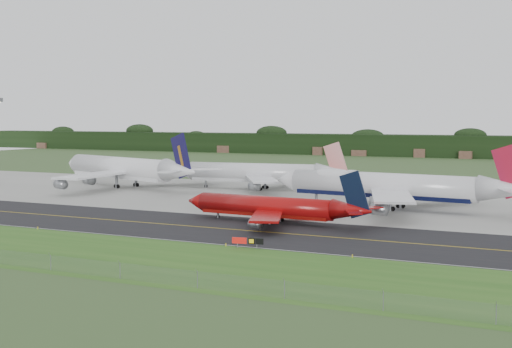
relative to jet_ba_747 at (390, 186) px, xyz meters
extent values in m
plane|color=#304B23|center=(-18.41, -39.56, -5.46)|extent=(600.00, 600.00, 0.00)
cube|color=#29581A|center=(-18.41, -74.56, -5.45)|extent=(400.00, 30.00, 0.01)
cube|color=black|center=(-18.41, -43.56, -5.45)|extent=(400.00, 32.00, 0.02)
cube|color=gray|center=(-18.41, 11.44, -5.45)|extent=(400.00, 78.00, 0.01)
cube|color=gold|center=(-18.41, -43.56, -5.43)|extent=(400.00, 0.40, 0.00)
cube|color=silver|center=(-18.41, -59.06, -5.43)|extent=(400.00, 0.25, 0.00)
plane|color=slate|center=(-18.41, -87.56, -4.36)|extent=(320.00, 0.00, 320.00)
cylinder|color=slate|center=(-18.41, -87.56, -4.36)|extent=(0.10, 0.10, 2.20)
cube|color=black|center=(-18.41, 235.44, 0.54)|extent=(700.00, 24.00, 12.00)
cylinder|color=silver|center=(-2.28, 0.27, 0.17)|extent=(46.13, 11.13, 5.81)
cube|color=black|center=(-2.28, 0.27, -1.72)|extent=(43.69, 9.42, 2.03)
cone|color=silver|center=(-27.85, 3.29, 0.17)|extent=(6.36, 6.44, 5.81)
cone|color=silver|center=(26.44, -3.12, 0.61)|extent=(12.67, 7.19, 5.81)
ellipsoid|color=silver|center=(-15.01, 1.77, 1.77)|extent=(12.35, 6.29, 3.70)
cube|color=silver|center=(4.09, -13.52, -0.85)|extent=(15.97, 27.18, 0.50)
cube|color=silver|center=(7.12, 12.20, -0.85)|extent=(20.65, 26.37, 0.50)
cube|color=#A9132C|center=(27.08, -3.19, 4.56)|extent=(8.35, 1.44, 12.04)
cylinder|color=gray|center=(0.61, -12.54, -2.43)|extent=(3.44, 2.80, 2.44)
cylinder|color=gray|center=(3.51, 12.06, -2.43)|extent=(3.44, 2.80, 2.44)
cylinder|color=gray|center=(4.51, -24.34, -2.43)|extent=(3.44, 2.80, 2.44)
cylinder|color=gray|center=(10.05, 22.62, -2.43)|extent=(3.44, 2.80, 2.44)
cylinder|color=black|center=(-19.56, 2.31, -4.93)|extent=(1.09, 0.59, 1.05)
cylinder|color=slate|center=(0.98, -3.33, -3.51)|extent=(0.90, 0.90, 3.89)
cylinder|color=black|center=(0.98, -3.33, -4.93)|extent=(1.10, 0.64, 1.05)
cylinder|color=slate|center=(1.73, 3.01, -3.51)|extent=(0.90, 0.90, 3.89)
cylinder|color=black|center=(1.73, 3.01, -4.93)|extent=(1.10, 0.64, 1.05)
cylinder|color=#920A0B|center=(-17.50, -31.91, -2.10)|extent=(30.62, 6.14, 4.12)
cube|color=maroon|center=(-17.50, -31.91, -3.44)|extent=(29.03, 5.01, 1.44)
cone|color=#920A0B|center=(-34.57, -30.77, -2.10)|extent=(4.07, 4.36, 4.12)
cone|color=#920A0B|center=(1.67, -33.19, -1.79)|extent=(8.28, 4.64, 4.12)
cube|color=#920A0B|center=(-12.86, -40.71, -2.82)|extent=(11.24, 17.78, 0.46)
cube|color=#920A0B|center=(-11.73, -23.81, -2.82)|extent=(12.98, 17.49, 0.46)
cube|color=black|center=(2.25, -33.23, 1.31)|extent=(6.51, 0.76, 9.37)
cylinder|color=gray|center=(-13.44, -44.73, -3.94)|extent=(2.36, 1.87, 1.73)
cylinder|color=gray|center=(-11.77, -19.75, -3.94)|extent=(2.36, 1.87, 1.73)
cylinder|color=black|center=(-29.03, -31.14, -5.09)|extent=(0.76, 0.38, 0.74)
cylinder|color=slate|center=(-15.23, -34.33, -4.40)|extent=(0.61, 0.61, 2.12)
cylinder|color=black|center=(-15.23, -34.33, -5.09)|extent=(0.76, 0.42, 0.74)
cylinder|color=slate|center=(-14.92, -29.81, -4.40)|extent=(0.61, 0.61, 2.12)
cylinder|color=black|center=(-14.92, -29.81, -5.09)|extent=(0.76, 0.42, 0.74)
cylinder|color=white|center=(-91.51, 17.19, 0.60)|extent=(47.66, 22.18, 6.49)
cube|color=white|center=(-91.51, 17.19, -1.51)|extent=(44.85, 19.84, 2.27)
cone|color=white|center=(-117.11, 26.22, 0.60)|extent=(7.85, 8.12, 6.49)
cone|color=white|center=(-62.76, 7.04, 1.08)|extent=(14.17, 10.35, 6.49)
cube|color=white|center=(-88.08, 0.68, -0.54)|extent=(11.47, 29.55, 0.57)
cube|color=white|center=(-78.48, 27.88, -0.54)|extent=(26.41, 26.69, 0.57)
cube|color=#110D3A|center=(-62.07, 6.80, 5.36)|extent=(8.74, 3.51, 13.09)
cylinder|color=gray|center=(-91.43, 2.53, -2.31)|extent=(4.25, 3.75, 2.72)
cylinder|color=gray|center=(-82.25, 28.55, -2.31)|extent=(4.25, 3.75, 2.72)
cylinder|color=gray|center=(-90.09, -11.24, -2.31)|extent=(4.25, 3.75, 2.72)
cylinder|color=gray|center=(-72.56, 38.42, -2.31)|extent=(4.25, 3.75, 2.72)
cylinder|color=black|center=(-108.81, 23.29, -4.87)|extent=(1.28, 0.88, 1.17)
cylinder|color=slate|center=(-89.06, 12.54, -3.40)|extent=(1.16, 1.16, 4.11)
cylinder|color=black|center=(-89.06, 12.54, -4.87)|extent=(1.30, 0.94, 1.17)
cylinder|color=slate|center=(-86.69, 19.27, -3.40)|extent=(1.16, 1.16, 4.11)
cylinder|color=black|center=(-86.69, 19.27, -4.87)|extent=(1.30, 0.94, 1.17)
cylinder|color=silver|center=(-50.21, 27.69, -0.31)|extent=(40.19, 10.32, 5.53)
cube|color=silver|center=(-50.21, 27.69, -2.11)|extent=(38.05, 8.71, 1.94)
cone|color=silver|center=(-72.44, 24.97, -0.31)|extent=(5.61, 6.09, 5.53)
cone|color=silver|center=(-25.24, 30.74, 0.11)|extent=(11.10, 6.76, 5.53)
cube|color=silver|center=(-41.90, 17.22, -1.28)|extent=(18.17, 23.15, 0.50)
cube|color=silver|center=(-44.67, 39.86, -1.28)|extent=(13.90, 23.91, 0.50)
cube|color=red|center=(-24.62, 30.82, 3.70)|extent=(7.62, 1.36, 10.99)
cylinder|color=gray|center=(-41.57, 11.76, -2.79)|extent=(3.28, 2.67, 2.32)
cylinder|color=gray|center=(-45.66, 45.23, -2.79)|extent=(3.28, 2.67, 2.32)
cylinder|color=black|center=(-65.23, 25.85, -4.96)|extent=(1.04, 0.57, 1.00)
cylinder|color=slate|center=(-46.68, 25.06, -3.71)|extent=(0.86, 0.86, 3.49)
cylinder|color=black|center=(-46.68, 25.06, -4.96)|extent=(1.05, 0.61, 1.00)
cylinder|color=slate|center=(-47.42, 31.10, -3.71)|extent=(0.86, 0.86, 3.49)
cylinder|color=black|center=(-47.42, 31.10, -4.96)|extent=(1.05, 0.61, 1.00)
cylinder|color=slate|center=(-8.87, -60.60, -5.07)|extent=(0.13, 0.13, 0.77)
cylinder|color=slate|center=(-5.62, -59.94, -5.07)|extent=(0.13, 0.13, 0.77)
cube|color=#B1120D|center=(-8.54, -60.53, -4.19)|extent=(2.42, 0.68, 0.99)
cube|color=black|center=(-6.48, -60.12, -4.19)|extent=(1.12, 0.41, 0.99)
cube|color=black|center=(-5.18, -59.85, -4.19)|extent=(1.34, 0.46, 0.99)
cylinder|color=yellow|center=(-52.66, -60.06, -5.21)|extent=(0.16, 0.16, 0.50)
cylinder|color=yellow|center=(-11.34, -60.06, -5.21)|extent=(0.16, 0.16, 0.50)
cylinder|color=yellow|center=(10.82, -60.06, -5.21)|extent=(0.16, 0.16, 0.50)
camera|label=1|loc=(45.20, -163.53, 15.93)|focal=50.00mm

